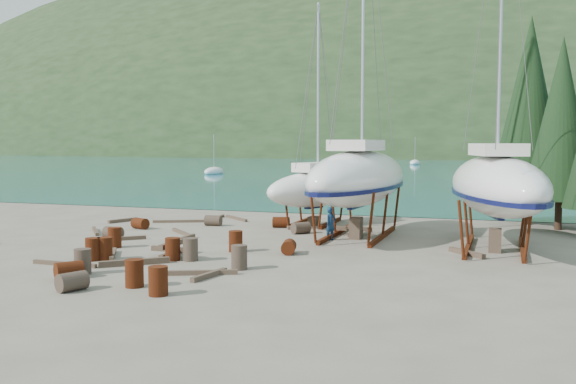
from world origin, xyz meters
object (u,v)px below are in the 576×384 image
(large_sailboat_near, at_px, (359,177))
(worker, at_px, (331,224))
(small_sailboat_shore, at_px, (316,188))
(large_sailboat_far, at_px, (497,185))

(large_sailboat_near, bearing_deg, worker, -121.33)
(small_sailboat_shore, relative_size, worker, 7.88)
(large_sailboat_near, distance_m, worker, 2.74)
(large_sailboat_near, height_order, small_sailboat_shore, large_sailboat_near)
(large_sailboat_near, height_order, worker, large_sailboat_near)
(large_sailboat_near, distance_m, large_sailboat_far, 6.54)
(large_sailboat_far, distance_m, small_sailboat_shore, 11.25)
(large_sailboat_far, distance_m, worker, 7.59)
(large_sailboat_near, height_order, large_sailboat_far, large_sailboat_near)
(large_sailboat_far, bearing_deg, large_sailboat_near, 149.84)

